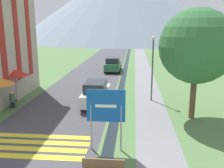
{
  "coord_description": "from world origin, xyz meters",
  "views": [
    {
      "loc": [
        2.32,
        -6.79,
        5.8
      ],
      "look_at": [
        0.84,
        10.0,
        1.8
      ],
      "focal_mm": 40.0,
      "sensor_mm": 36.0,
      "label": 1
    }
  ],
  "objects_px": {
    "road_sign": "(106,111)",
    "cafe_chair_far_left": "(13,100)",
    "person_seated_near": "(12,99)",
    "parked_car_near": "(96,93)",
    "parked_car_far": "(113,64)",
    "cafe_umbrella_rear_red": "(15,73)",
    "tree_by_path": "(197,46)",
    "streetlamp": "(153,63)"
  },
  "relations": [
    {
      "from": "road_sign",
      "to": "cafe_chair_far_left",
      "type": "distance_m",
      "value": 9.43
    },
    {
      "from": "road_sign",
      "to": "person_seated_near",
      "type": "bearing_deg",
      "value": 143.19
    },
    {
      "from": "parked_car_near",
      "to": "parked_car_far",
      "type": "relative_size",
      "value": 0.93
    },
    {
      "from": "cafe_umbrella_rear_red",
      "to": "tree_by_path",
      "type": "relative_size",
      "value": 0.37
    },
    {
      "from": "parked_car_near",
      "to": "person_seated_near",
      "type": "relative_size",
      "value": 3.4
    },
    {
      "from": "person_seated_near",
      "to": "tree_by_path",
      "type": "height_order",
      "value": "tree_by_path"
    },
    {
      "from": "tree_by_path",
      "to": "road_sign",
      "type": "bearing_deg",
      "value": -136.93
    },
    {
      "from": "cafe_umbrella_rear_red",
      "to": "streetlamp",
      "type": "bearing_deg",
      "value": 6.52
    },
    {
      "from": "person_seated_near",
      "to": "cafe_chair_far_left",
      "type": "bearing_deg",
      "value": 105.74
    },
    {
      "from": "parked_car_far",
      "to": "streetlamp",
      "type": "xyz_separation_m",
      "value": [
        4.08,
        -12.38,
        2.07
      ]
    },
    {
      "from": "road_sign",
      "to": "cafe_umbrella_rear_red",
      "type": "xyz_separation_m",
      "value": [
        -7.75,
        7.09,
        0.34
      ]
    },
    {
      "from": "person_seated_near",
      "to": "tree_by_path",
      "type": "xyz_separation_m",
      "value": [
        12.3,
        -0.83,
        3.86
      ]
    },
    {
      "from": "person_seated_near",
      "to": "streetlamp",
      "type": "xyz_separation_m",
      "value": [
        9.99,
        2.79,
        2.29
      ]
    },
    {
      "from": "parked_car_far",
      "to": "cafe_umbrella_rear_red",
      "type": "bearing_deg",
      "value": -115.01
    },
    {
      "from": "parked_car_far",
      "to": "cafe_chair_far_left",
      "type": "relative_size",
      "value": 5.38
    },
    {
      "from": "road_sign",
      "to": "parked_car_far",
      "type": "distance_m",
      "value": 20.73
    },
    {
      "from": "parked_car_near",
      "to": "cafe_umbrella_rear_red",
      "type": "relative_size",
      "value": 1.7
    },
    {
      "from": "parked_car_far",
      "to": "person_seated_near",
      "type": "height_order",
      "value": "parked_car_far"
    },
    {
      "from": "road_sign",
      "to": "parked_car_near",
      "type": "xyz_separation_m",
      "value": [
        -1.49,
        6.74,
        -1.02
      ]
    },
    {
      "from": "parked_car_far",
      "to": "person_seated_near",
      "type": "xyz_separation_m",
      "value": [
        -5.91,
        -15.17,
        -0.22
      ]
    },
    {
      "from": "streetlamp",
      "to": "road_sign",
      "type": "bearing_deg",
      "value": -107.83
    },
    {
      "from": "cafe_chair_far_left",
      "to": "streetlamp",
      "type": "xyz_separation_m",
      "value": [
        10.05,
        2.59,
        2.47
      ]
    },
    {
      "from": "cafe_chair_far_left",
      "to": "streetlamp",
      "type": "bearing_deg",
      "value": 9.93
    },
    {
      "from": "parked_car_far",
      "to": "cafe_chair_far_left",
      "type": "distance_m",
      "value": 16.12
    },
    {
      "from": "cafe_chair_far_left",
      "to": "streetlamp",
      "type": "distance_m",
      "value": 10.67
    },
    {
      "from": "road_sign",
      "to": "person_seated_near",
      "type": "distance_m",
      "value": 9.24
    },
    {
      "from": "parked_car_far",
      "to": "tree_by_path",
      "type": "height_order",
      "value": "tree_by_path"
    },
    {
      "from": "parked_car_far",
      "to": "streetlamp",
      "type": "bearing_deg",
      "value": -71.76
    },
    {
      "from": "cafe_chair_far_left",
      "to": "tree_by_path",
      "type": "height_order",
      "value": "tree_by_path"
    },
    {
      "from": "parked_car_near",
      "to": "streetlamp",
      "type": "xyz_separation_m",
      "value": [
        4.16,
        1.54,
        2.07
      ]
    },
    {
      "from": "parked_car_near",
      "to": "cafe_chair_far_left",
      "type": "distance_m",
      "value": 6.0
    },
    {
      "from": "road_sign",
      "to": "tree_by_path",
      "type": "bearing_deg",
      "value": 43.07
    },
    {
      "from": "cafe_chair_far_left",
      "to": "tree_by_path",
      "type": "relative_size",
      "value": 0.12
    },
    {
      "from": "parked_car_near",
      "to": "parked_car_far",
      "type": "bearing_deg",
      "value": 89.69
    },
    {
      "from": "parked_car_far",
      "to": "streetlamp",
      "type": "relative_size",
      "value": 0.91
    },
    {
      "from": "parked_car_near",
      "to": "cafe_umbrella_rear_red",
      "type": "bearing_deg",
      "value": 176.82
    },
    {
      "from": "cafe_chair_far_left",
      "to": "streetlamp",
      "type": "height_order",
      "value": "streetlamp"
    },
    {
      "from": "parked_car_near",
      "to": "person_seated_near",
      "type": "bearing_deg",
      "value": -167.86
    },
    {
      "from": "cafe_umbrella_rear_red",
      "to": "streetlamp",
      "type": "distance_m",
      "value": 10.5
    },
    {
      "from": "parked_car_far",
      "to": "cafe_umbrella_rear_red",
      "type": "distance_m",
      "value": 15.04
    },
    {
      "from": "parked_car_near",
      "to": "tree_by_path",
      "type": "xyz_separation_m",
      "value": [
        6.47,
        -2.09,
        3.64
      ]
    },
    {
      "from": "cafe_chair_far_left",
      "to": "person_seated_near",
      "type": "distance_m",
      "value": 0.28
    }
  ]
}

